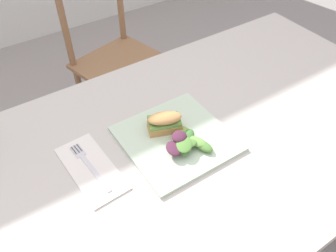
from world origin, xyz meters
name	(u,v)px	position (x,y,z in m)	size (l,w,h in m)	color
ground_plane	(152,250)	(0.00, 0.00, 0.00)	(9.37, 9.37, 0.00)	gray
dining_table	(198,162)	(0.13, -0.10, 0.62)	(1.43, 0.81, 0.74)	#BCB7AD
chair_wooden_far	(117,60)	(0.28, 0.76, 0.45)	(0.49, 0.49, 0.87)	#8E6642
plate_lunch	(176,138)	(0.06, -0.08, 0.74)	(0.28, 0.28, 0.01)	beige
sandwich_half_front	(165,122)	(0.05, -0.03, 0.78)	(0.11, 0.09, 0.06)	tan
salad_mixed_greens	(186,142)	(0.06, -0.12, 0.77)	(0.12, 0.14, 0.03)	#518438
napkin_folded	(91,168)	(-0.18, -0.04, 0.74)	(0.10, 0.23, 0.00)	silver
fork_on_napkin	(88,163)	(-0.18, -0.02, 0.75)	(0.03, 0.19, 0.00)	silver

